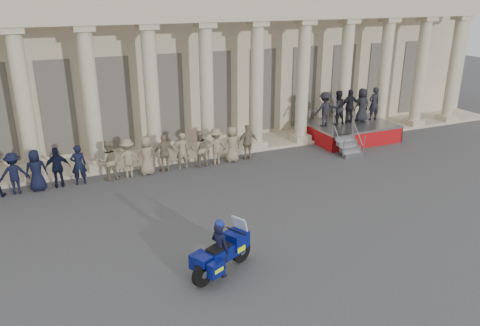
{
  "coord_description": "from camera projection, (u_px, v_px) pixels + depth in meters",
  "views": [
    {
      "loc": [
        -6.04,
        -12.42,
        7.51
      ],
      "look_at": [
        0.52,
        2.39,
        1.6
      ],
      "focal_mm": 35.0,
      "sensor_mm": 36.0,
      "label": 1
    }
  ],
  "objects": [
    {
      "name": "ground",
      "position": [
        255.0,
        233.0,
        15.54
      ],
      "size": [
        90.0,
        90.0,
        0.0
      ],
      "primitive_type": "plane",
      "color": "#3B3B3D",
      "rests_on": "ground"
    },
    {
      "name": "rider",
      "position": [
        220.0,
        248.0,
        12.96
      ],
      "size": [
        0.61,
        0.71,
        1.72
      ],
      "rotation": [
        0.0,
        0.0,
        2.02
      ],
      "color": "black",
      "rests_on": "ground"
    },
    {
      "name": "reviewing_stand",
      "position": [
        347.0,
        113.0,
        24.86
      ],
      "size": [
        4.41,
        4.19,
        2.7
      ],
      "color": "gray",
      "rests_on": "ground"
    },
    {
      "name": "building",
      "position": [
        144.0,
        48.0,
        26.66
      ],
      "size": [
        40.0,
        12.5,
        9.0
      ],
      "color": "tan",
      "rests_on": "ground"
    },
    {
      "name": "motorcycle",
      "position": [
        223.0,
        253.0,
        13.13
      ],
      "size": [
        2.14,
        1.43,
        1.48
      ],
      "rotation": [
        0.0,
        0.0,
        0.45
      ],
      "color": "black",
      "rests_on": "ground"
    },
    {
      "name": "officer_rank",
      "position": [
        66.0,
        166.0,
        19.05
      ],
      "size": [
        17.57,
        0.64,
        1.7
      ],
      "color": "black",
      "rests_on": "ground"
    }
  ]
}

